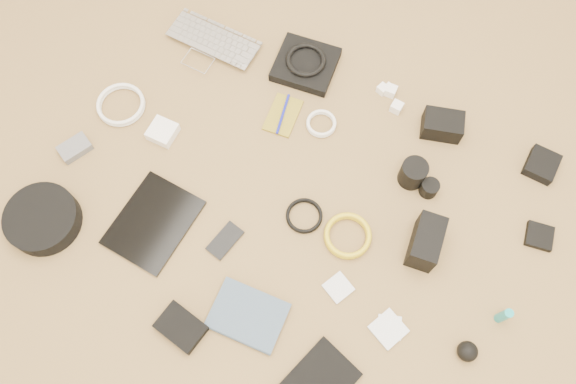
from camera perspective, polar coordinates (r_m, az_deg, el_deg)
The scene contains 31 objects.
laptop at distance 1.90m, azimuth -8.22°, elevation 14.08°, with size 0.30×0.21×0.02m, color #B6B6BA.
headphone_pouch at distance 1.84m, azimuth 1.80°, elevation 12.82°, with size 0.19×0.18×0.03m, color black.
headphones at distance 1.82m, azimuth 1.82°, elevation 13.26°, with size 0.13×0.13×0.02m, color black.
charger_a at distance 1.82m, azimuth 10.39°, elevation 10.07°, with size 0.03×0.03×0.03m, color white.
charger_b at distance 1.82m, azimuth 9.56°, elevation 10.26°, with size 0.03×0.03×0.03m, color white.
charger_c at distance 1.82m, azimuth 10.18°, elevation 10.28°, with size 0.03×0.03×0.03m, color white.
charger_d at distance 1.79m, azimuth 10.98°, elevation 8.46°, with size 0.03×0.03×0.03m, color white.
dslr_camera at distance 1.77m, azimuth 15.40°, elevation 6.57°, with size 0.12×0.08×0.07m, color black.
lens_pouch at distance 1.83m, azimuth 24.37°, elevation 2.54°, with size 0.09×0.10×0.03m, color black.
notebook_olive at distance 1.76m, azimuth -0.52°, elevation 7.81°, with size 0.09×0.14×0.01m, color olive.
pen_blue at distance 1.75m, azimuth -0.52°, elevation 7.94°, with size 0.01×0.01×0.14m, color #151AAD.
cable_white_a at distance 1.74m, azimuth 3.39°, elevation 6.87°, with size 0.09×0.09×0.01m, color white.
lens_a at distance 1.67m, azimuth 12.57°, elevation 1.88°, with size 0.08×0.08×0.08m, color black.
lens_b at distance 1.68m, azimuth 14.15°, elevation 0.39°, with size 0.05×0.05×0.05m, color black.
card_reader at distance 1.74m, azimuth 24.17°, elevation -4.11°, with size 0.07×0.07×0.02m, color black.
power_brick at distance 1.76m, azimuth -12.61°, elevation 5.99°, with size 0.08×0.08×0.03m, color white.
cable_white_b at distance 1.85m, azimuth -16.56°, elevation 8.40°, with size 0.15×0.15×0.01m, color white.
cable_black at distance 1.62m, azimuth 1.65°, elevation -2.48°, with size 0.11×0.11×0.01m, color black.
cable_yellow at distance 1.60m, azimuth 6.05°, elevation -4.52°, with size 0.13×0.13×0.02m, color gold.
flash at distance 1.59m, azimuth 13.82°, elevation -4.94°, with size 0.07×0.14×0.10m, color black.
lens_cleaner at distance 1.61m, azimuth 21.06°, elevation -11.65°, with size 0.02×0.02×0.08m, color teal.
battery_charger at distance 1.81m, azimuth -20.84°, elevation 4.20°, with size 0.06×0.09×0.03m, color #5D5E63.
tablet at distance 1.65m, azimuth -13.51°, elevation -3.02°, with size 0.20×0.26×0.01m, color black.
phone at distance 1.60m, azimuth -6.42°, elevation -4.92°, with size 0.06×0.11×0.01m, color black.
filter_case_left at distance 1.57m, azimuth 5.13°, elevation -9.65°, with size 0.07×0.07×0.01m, color silver.
filter_case_mid at distance 1.56m, azimuth 10.15°, elevation -13.54°, with size 0.08×0.08×0.01m, color silver.
filter_case_right at distance 1.56m, azimuth 10.26°, elevation -13.37°, with size 0.06×0.06×0.01m, color silver.
air_blower at distance 1.58m, azimuth 17.77°, elevation -15.16°, with size 0.05×0.05×0.05m, color black.
headphone_case at distance 1.73m, azimuth -23.64°, elevation -2.54°, with size 0.21×0.21×0.06m, color black.
drive_case at distance 1.56m, azimuth -10.81°, elevation -13.34°, with size 0.12×0.09×0.03m, color black.
paperback at distance 1.54m, azimuth -5.26°, elevation -14.84°, with size 0.15×0.19×0.02m, color #3D5168.
Camera 1 is at (0.30, -0.52, 1.53)m, focal length 35.00 mm.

